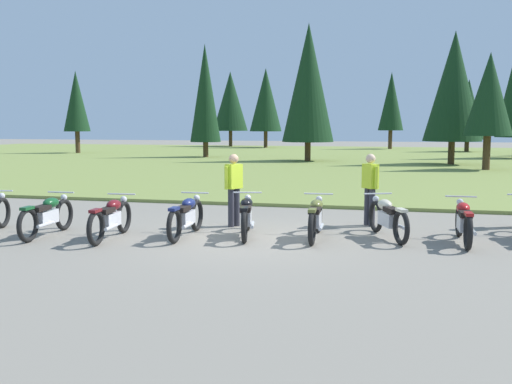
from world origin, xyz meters
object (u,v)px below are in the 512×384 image
at_px(motorcycle_cream, 388,217).
at_px(motorcycle_red, 464,221).
at_px(motorcycle_navy, 186,216).
at_px(rider_checking_bike, 370,185).
at_px(motorcycle_black, 246,216).
at_px(motorcycle_maroon, 111,218).
at_px(rider_near_row_end, 234,186).
at_px(motorcycle_british_green, 47,215).
at_px(motorcycle_olive, 316,218).

xyz_separation_m(motorcycle_cream, motorcycle_red, (1.47, -0.15, 0.00)).
relative_size(motorcycle_navy, rider_checking_bike, 1.26).
bearing_deg(motorcycle_black, rider_checking_bike, 37.89).
height_order(motorcycle_maroon, rider_near_row_end, rider_near_row_end).
height_order(motorcycle_red, rider_near_row_end, rider_near_row_end).
xyz_separation_m(motorcycle_black, motorcycle_red, (4.35, 0.34, 0.00)).
height_order(motorcycle_maroon, rider_checking_bike, rider_checking_bike).
bearing_deg(motorcycle_maroon, motorcycle_navy, 22.77).
relative_size(motorcycle_navy, motorcycle_red, 1.00).
xyz_separation_m(motorcycle_black, rider_checking_bike, (2.45, 1.90, 0.51)).
bearing_deg(motorcycle_red, rider_near_row_end, 171.31).
relative_size(motorcycle_cream, rider_near_row_end, 1.19).
bearing_deg(motorcycle_british_green, motorcycle_maroon, 0.55).
distance_m(motorcycle_maroon, motorcycle_navy, 1.54).
distance_m(motorcycle_cream, rider_near_row_end, 3.55).
height_order(motorcycle_olive, rider_near_row_end, rider_near_row_end).
xyz_separation_m(motorcycle_navy, rider_near_row_end, (0.63, 1.43, 0.51)).
bearing_deg(rider_checking_bike, motorcycle_cream, -72.93).
bearing_deg(motorcycle_navy, rider_checking_bike, 31.44).
bearing_deg(rider_near_row_end, motorcycle_british_green, -149.85).
bearing_deg(motorcycle_navy, motorcycle_british_green, -168.06).
relative_size(motorcycle_maroon, motorcycle_black, 1.01).
bearing_deg(motorcycle_olive, motorcycle_red, 4.56).
bearing_deg(motorcycle_cream, motorcycle_navy, -168.63).
bearing_deg(motorcycle_maroon, motorcycle_black, 19.41).
xyz_separation_m(motorcycle_maroon, motorcycle_cream, (5.51, 1.42, 0.00)).
height_order(motorcycle_olive, rider_checking_bike, rider_checking_bike).
distance_m(motorcycle_british_green, motorcycle_navy, 2.94).
height_order(motorcycle_black, motorcycle_red, same).
xyz_separation_m(motorcycle_olive, rider_near_row_end, (-2.03, 0.99, 0.51)).
distance_m(motorcycle_black, motorcycle_cream, 2.92).
distance_m(motorcycle_olive, rider_near_row_end, 2.31).
distance_m(motorcycle_british_green, motorcycle_red, 8.54).
distance_m(motorcycle_navy, motorcycle_olive, 2.69).
relative_size(motorcycle_black, motorcycle_red, 0.99).
bearing_deg(rider_near_row_end, motorcycle_black, -62.02).
distance_m(motorcycle_black, rider_checking_bike, 3.14).
bearing_deg(motorcycle_navy, motorcycle_black, 15.29).
relative_size(motorcycle_maroon, motorcycle_cream, 1.06).
relative_size(motorcycle_navy, motorcycle_black, 1.01).
distance_m(rider_near_row_end, rider_checking_bike, 3.14).
relative_size(motorcycle_british_green, motorcycle_cream, 1.06).
relative_size(motorcycle_olive, motorcycle_red, 1.00).
relative_size(motorcycle_black, rider_checking_bike, 1.24).
relative_size(motorcycle_olive, rider_near_row_end, 1.26).
bearing_deg(rider_checking_bike, rider_near_row_end, -165.07).
distance_m(motorcycle_black, motorcycle_red, 4.36).
xyz_separation_m(motorcycle_navy, motorcycle_olive, (2.66, 0.44, 0.00)).
height_order(motorcycle_british_green, rider_checking_bike, rider_checking_bike).
bearing_deg(motorcycle_black, motorcycle_red, 4.51).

